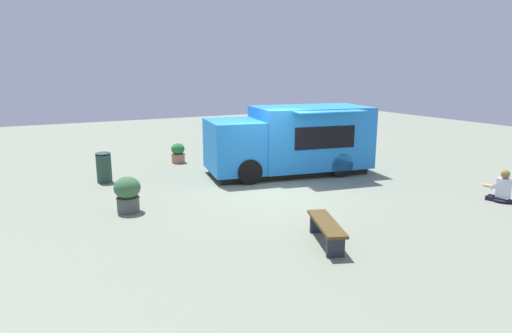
% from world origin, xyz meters
% --- Properties ---
extents(ground_plane, '(40.00, 40.00, 0.00)m').
position_xyz_m(ground_plane, '(0.00, 0.00, 0.00)').
color(ground_plane, gray).
extents(food_truck, '(5.62, 3.53, 2.21)m').
position_xyz_m(food_truck, '(-1.44, -1.61, 1.07)').
color(food_truck, '#2583DD').
rests_on(food_truck, ground_plane).
extents(person_customer, '(0.57, 0.80, 0.87)m').
position_xyz_m(person_customer, '(-4.61, 3.79, 0.34)').
color(person_customer, black).
rests_on(person_customer, ground_plane).
extents(planter_flowering_near, '(0.64, 0.64, 0.89)m').
position_xyz_m(planter_flowering_near, '(4.31, 0.06, 0.47)').
color(planter_flowering_near, '#4D534F').
rests_on(planter_flowering_near, ground_plane).
extents(planter_flowering_far, '(0.52, 0.52, 0.74)m').
position_xyz_m(planter_flowering_far, '(1.40, -4.99, 0.37)').
color(planter_flowering_far, '#AD704D').
rests_on(planter_flowering_far, ground_plane).
extents(plaza_bench, '(0.95, 1.64, 0.46)m').
position_xyz_m(plaza_bench, '(1.24, 3.97, 0.35)').
color(plaza_bench, '#4F3D1D').
rests_on(plaza_bench, ground_plane).
extents(trash_bin, '(0.46, 0.46, 0.96)m').
position_xyz_m(trash_bin, '(4.34, -3.24, 0.48)').
color(trash_bin, '#274536').
rests_on(trash_bin, ground_plane).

